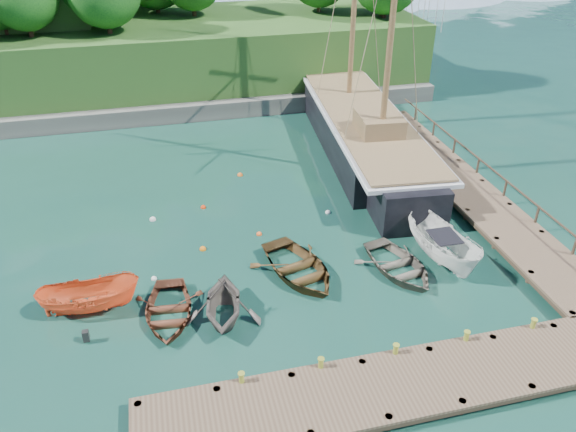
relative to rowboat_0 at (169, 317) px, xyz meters
name	(u,v)px	position (x,y,z in m)	size (l,w,h in m)	color
ground	(309,292)	(6.39, 0.20, 0.00)	(160.00, 160.00, 0.00)	#153C30
dock_near	(410,383)	(8.39, -6.30, 0.43)	(20.00, 3.20, 1.10)	brown
dock_east	(462,185)	(17.89, 7.20, 0.43)	(3.20, 24.00, 1.10)	brown
bollard_0	(242,393)	(2.39, -4.90, 0.00)	(0.26, 0.26, 0.45)	olive
bollard_1	(320,378)	(5.39, -4.90, 0.00)	(0.26, 0.26, 0.45)	olive
bollard_2	(394,364)	(8.39, -4.90, 0.00)	(0.26, 0.26, 0.45)	olive
bollard_3	(463,351)	(11.39, -4.90, 0.00)	(0.26, 0.26, 0.45)	olive
bollard_4	(529,338)	(14.39, -4.90, 0.00)	(0.26, 0.26, 0.45)	olive
rowboat_0	(169,317)	(0.00, 0.00, 0.00)	(3.05, 4.27, 0.88)	brown
rowboat_1	(224,318)	(2.33, -0.64, 0.00)	(3.29, 3.81, 2.01)	#625952
rowboat_2	(298,275)	(6.22, 1.54, 0.00)	(3.59, 5.03, 1.04)	#4D371A
rowboat_3	(398,271)	(10.96, 0.65, 0.00)	(3.20, 4.48, 0.93)	#625C4F
motorboat_orange	(93,310)	(-3.23, 1.22, 0.00)	(1.64, 4.37, 1.69)	orange
cabin_boat_white	(441,260)	(13.39, 1.00, 0.00)	(1.96, 5.22, 2.02)	white
schooner	(362,134)	(14.11, 14.33, 1.17)	(7.09, 28.51, 21.06)	black
mooring_buoy_0	(154,279)	(-0.50, 2.85, 0.00)	(0.28, 0.28, 0.28)	silver
mooring_buoy_1	(203,250)	(2.02, 4.75, 0.00)	(0.34, 0.34, 0.34)	orange
mooring_buoy_2	(259,235)	(5.09, 5.44, 0.00)	(0.31, 0.31, 0.31)	#EE581D
mooring_buoy_3	(328,213)	(9.31, 6.71, 0.00)	(0.30, 0.30, 0.30)	white
mooring_buoy_4	(203,208)	(2.51, 8.97, 0.00)	(0.30, 0.30, 0.30)	red
mooring_buoy_5	(240,176)	(5.25, 12.47, 0.00)	(0.35, 0.35, 0.35)	orange
mooring_buoy_6	(153,220)	(-0.35, 8.29, 0.00)	(0.37, 0.37, 0.37)	silver
headland	(58,29)	(-6.48, 31.56, 5.54)	(51.00, 19.31, 12.90)	#474744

